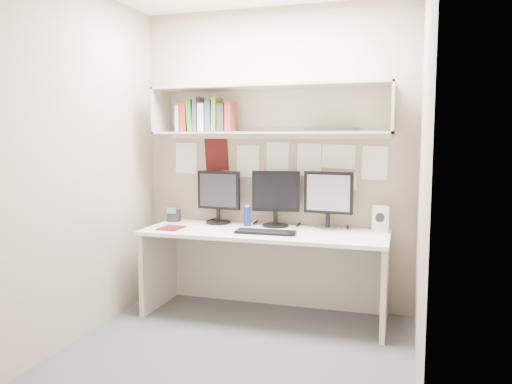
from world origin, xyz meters
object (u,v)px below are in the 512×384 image
(monitor_center, at_px, (276,196))
(monitor_right, at_px, (328,198))
(desk, at_px, (265,274))
(desk_phone, at_px, (174,216))
(keyboard, at_px, (265,232))
(monitor_left, at_px, (219,195))
(maroon_notebook, at_px, (171,228))
(speaker, at_px, (380,219))

(monitor_center, xyz_separation_m, monitor_right, (0.45, -0.00, 0.00))
(desk, xyz_separation_m, desk_phone, (-0.91, 0.20, 0.42))
(desk, relative_size, desk_phone, 14.98)
(keyboard, bearing_deg, monitor_left, 145.56)
(monitor_center, bearing_deg, monitor_left, 172.54)
(desk_phone, bearing_deg, maroon_notebook, -79.35)
(monitor_left, relative_size, desk_phone, 3.49)
(monitor_left, xyz_separation_m, monitor_center, (0.52, -0.00, 0.01))
(monitor_right, relative_size, speaker, 2.23)
(monitor_center, bearing_deg, desk, -107.12)
(desk, relative_size, keyboard, 4.35)
(desk, relative_size, monitor_center, 4.20)
(monitor_left, distance_m, speaker, 1.41)
(speaker, bearing_deg, desk_phone, 160.88)
(monitor_left, bearing_deg, keyboard, -28.36)
(desk_phone, bearing_deg, keyboard, -30.35)
(keyboard, xyz_separation_m, maroon_notebook, (-0.81, -0.03, -0.01))
(keyboard, bearing_deg, speaker, 18.17)
(monitor_left, relative_size, keyboard, 1.01)
(desk, height_order, maroon_notebook, maroon_notebook)
(desk, height_order, desk_phone, desk_phone)
(keyboard, relative_size, maroon_notebook, 2.16)
(monitor_left, xyz_separation_m, speaker, (1.40, -0.03, -0.15))
(monitor_left, distance_m, keyboard, 0.67)
(speaker, height_order, maroon_notebook, speaker)
(monitor_left, height_order, maroon_notebook, monitor_left)
(desk, distance_m, desk_phone, 1.02)
(maroon_notebook, xyz_separation_m, desk_phone, (-0.14, 0.34, 0.05))
(desk, bearing_deg, keyboard, -74.54)
(desk, relative_size, speaker, 9.30)
(monitor_center, height_order, maroon_notebook, monitor_center)
(monitor_left, distance_m, monitor_right, 0.97)
(monitor_center, bearing_deg, maroon_notebook, -163.27)
(monitor_right, distance_m, maroon_notebook, 1.34)
(monitor_right, distance_m, keyboard, 0.62)
(desk, distance_m, monitor_left, 0.82)
(monitor_right, height_order, maroon_notebook, monitor_right)
(keyboard, height_order, speaker, speaker)
(monitor_center, height_order, keyboard, monitor_center)
(speaker, bearing_deg, maroon_notebook, 172.28)
(desk, bearing_deg, speaker, 11.87)
(keyboard, relative_size, desk_phone, 3.44)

